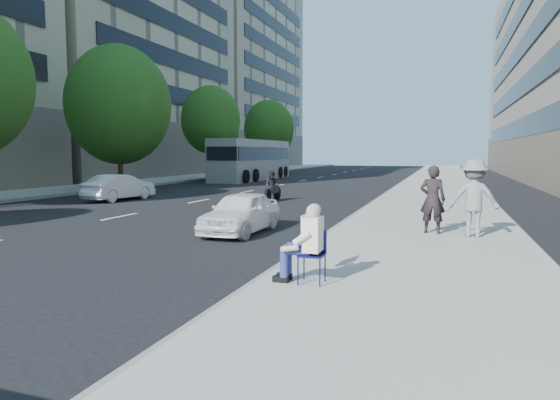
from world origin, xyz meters
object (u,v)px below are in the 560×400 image
at_px(bus, 252,160).
at_px(jogger, 474,198).
at_px(white_sedan_mid, 119,187).
at_px(motorcycle, 272,188).
at_px(white_sedan_near, 241,212).
at_px(seated_protester, 306,239).
at_px(pedestrian_woman, 433,199).

bearing_deg(bus, jogger, -57.06).
relative_size(white_sedan_mid, motorcycle, 1.84).
bearing_deg(motorcycle, jogger, -45.84).
bearing_deg(white_sedan_near, seated_protester, -56.27).
height_order(white_sedan_near, bus, bus).
bearing_deg(jogger, motorcycle, -48.18).
bearing_deg(jogger, pedestrian_woman, -16.66).
bearing_deg(seated_protester, bus, 112.96).
relative_size(seated_protester, pedestrian_woman, 0.73).
xyz_separation_m(jogger, bus, (-16.03, 25.51, 0.51)).
bearing_deg(white_sedan_near, jogger, 5.04).
relative_size(seated_protester, motorcycle, 0.64).
bearing_deg(motorcycle, pedestrian_woman, -48.61).
relative_size(jogger, pedestrian_woman, 1.09).
distance_m(white_sedan_mid, bus, 18.87).
relative_size(motorcycle, bus, 0.17).
relative_size(seated_protester, jogger, 0.67).
xyz_separation_m(white_sedan_mid, bus, (-0.62, 18.84, 1.02)).
height_order(white_sedan_mid, motorcycle, motorcycle).
xyz_separation_m(jogger, motorcycle, (-8.35, 8.55, -0.49)).
relative_size(seated_protester, white_sedan_near, 0.38).
bearing_deg(seated_protester, white_sedan_near, 122.70).
height_order(seated_protester, motorcycle, seated_protester).
xyz_separation_m(seated_protester, white_sedan_mid, (-12.58, 12.31, -0.26)).
bearing_deg(white_sedan_near, pedestrian_woman, 8.56).
relative_size(white_sedan_near, bus, 0.28).
xyz_separation_m(jogger, white_sedan_near, (-6.17, -0.43, -0.54)).
distance_m(white_sedan_mid, motorcycle, 7.31).
relative_size(pedestrian_woman, bus, 0.15).
height_order(jogger, motorcycle, jogger).
relative_size(pedestrian_woman, motorcycle, 0.88).
bearing_deg(white_sedan_near, bus, 111.83).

